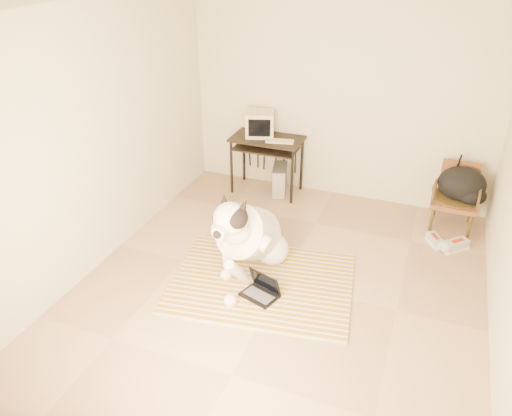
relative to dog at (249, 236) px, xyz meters
The scene contains 16 objects.
floor 0.61m from the dog, 16.46° to the right, with size 4.50×4.50×0.00m, color tan.
ceiling 2.32m from the dog, 16.46° to the right, with size 4.50×4.50×0.00m, color white.
wall_back 2.36m from the dog, 78.80° to the left, with size 4.50×4.50×0.00m, color beige.
wall_front 2.59m from the dog, 79.95° to the right, with size 4.50×4.50×0.00m, color beige.
wall_left 1.84m from the dog, behind, with size 4.50×4.50×0.00m, color beige.
rug 0.50m from the dog, 40.72° to the right, with size 2.04×1.68×0.02m.
dog is the anchor object (origin of this frame).
laptop 0.59m from the dog, 53.21° to the right, with size 0.42×0.36×0.25m.
computer_desk 1.89m from the dog, 104.30° to the left, with size 0.96×0.53×0.80m.
crt_monitor 2.05m from the dog, 107.29° to the left, with size 0.46×0.45×0.33m.
desk_keyboard 1.80m from the dog, 98.24° to the left, with size 0.36×0.13×0.02m, color beige.
pc_tower 1.86m from the dog, 98.47° to the left, with size 0.28×0.46×0.40m.
rattan_chair 2.67m from the dog, 41.49° to the left, with size 0.54×0.52×0.79m.
backpack 2.73m from the dog, 40.78° to the left, with size 0.58×0.47×0.41m.
sneaker_left 2.27m from the dog, 33.71° to the left, with size 0.24×0.30×0.10m.
sneaker_right 2.43m from the dog, 30.05° to the left, with size 0.33×0.33×0.12m.
Camera 1 is at (1.24, -3.99, 3.22)m, focal length 35.00 mm.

